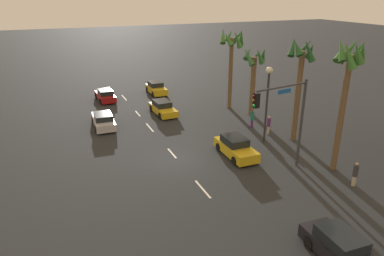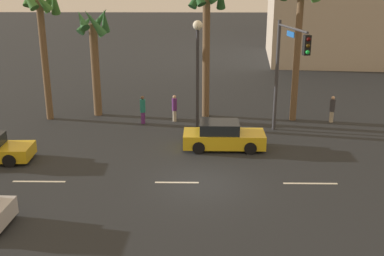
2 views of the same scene
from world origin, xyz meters
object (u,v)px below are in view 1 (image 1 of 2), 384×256
object	(u,v)px
pedestrian_2	(269,124)
palm_tree_1	(254,68)
car_3	(105,95)
car_2	(156,88)
car_1	(163,108)
car_5	(342,250)
pedestrian_1	(252,118)
car_0	(103,120)
streetlamp	(268,91)
traffic_signal	(287,112)
palm_tree_3	(348,71)
palm_tree_2	(301,69)
palm_tree_0	(232,49)
pedestrian_0	(355,174)
car_4	(236,147)

from	to	relation	value
pedestrian_2	palm_tree_1	size ratio (longest dim) A/B	0.24
car_3	palm_tree_1	world-z (taller)	palm_tree_1
car_2	car_1	bearing A→B (deg)	-12.47
car_5	pedestrian_1	xyz separation A→B (m)	(-16.88, 5.50, 0.26)
car_0	streetlamp	world-z (taller)	streetlamp
traffic_signal	palm_tree_3	world-z (taller)	palm_tree_3
car_1	pedestrian_1	distance (m)	9.47
car_0	car_2	world-z (taller)	car_2
car_2	traffic_signal	bearing A→B (deg)	5.27
car_5	palm_tree_1	bearing A→B (deg)	159.77
car_3	palm_tree_1	xyz separation A→B (m)	(10.89, 12.89, 4.21)
car_3	traffic_signal	bearing A→B (deg)	20.85
palm_tree_2	palm_tree_3	world-z (taller)	palm_tree_3
palm_tree_0	palm_tree_2	distance (m)	9.95
palm_tree_1	palm_tree_3	distance (m)	12.79
streetlamp	palm_tree_1	size ratio (longest dim) A/B	0.91
pedestrian_1	palm_tree_3	world-z (taller)	palm_tree_3
car_0	car_3	xyz separation A→B (m)	(-8.52, 1.66, -0.01)
palm_tree_3	pedestrian_0	bearing A→B (deg)	-11.16
pedestrian_2	streetlamp	bearing A→B (deg)	-43.55
car_0	palm_tree_2	distance (m)	18.03
car_2	palm_tree_0	bearing A→B (deg)	32.94
car_5	streetlamp	world-z (taller)	streetlamp
car_2	traffic_signal	size ratio (longest dim) A/B	0.62
car_4	palm_tree_0	bearing A→B (deg)	153.61
traffic_signal	pedestrian_2	bearing A→B (deg)	153.88
pedestrian_1	pedestrian_2	size ratio (longest dim) A/B	1.04
car_2	palm_tree_0	distance (m)	11.82
car_1	pedestrian_1	world-z (taller)	pedestrian_1
car_0	palm_tree_3	world-z (taller)	palm_tree_3
pedestrian_0	palm_tree_1	bearing A→B (deg)	174.67
car_1	palm_tree_3	bearing A→B (deg)	24.05
car_0	palm_tree_3	xyz separation A→B (m)	(14.94, 13.62, 6.42)
palm_tree_1	palm_tree_2	distance (m)	7.15
car_1	car_3	size ratio (longest dim) A/B	1.07
palm_tree_0	palm_tree_2	bearing A→B (deg)	4.23
car_5	pedestrian_2	bearing A→B (deg)	158.14
car_1	car_3	distance (m)	8.43
car_4	palm_tree_2	distance (m)	8.18
car_0	car_5	size ratio (longest dim) A/B	1.00
car_5	car_1	bearing A→B (deg)	-177.90
car_0	car_4	bearing A→B (deg)	39.03
traffic_signal	palm_tree_3	size ratio (longest dim) A/B	0.70
car_4	pedestrian_2	bearing A→B (deg)	120.01
car_0	traffic_signal	distance (m)	17.40
car_0	palm_tree_0	xyz separation A→B (m)	(-0.51, 13.65, 5.72)
pedestrian_1	pedestrian_2	bearing A→B (deg)	14.37
palm_tree_1	pedestrian_2	bearing A→B (deg)	-15.23
car_1	car_4	xyz separation A→B (m)	(11.72, 2.01, 0.05)
pedestrian_1	car_1	bearing A→B (deg)	-137.61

